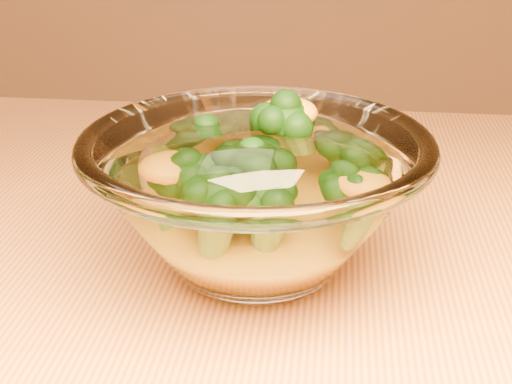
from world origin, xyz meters
The scene contains 4 objects.
table centered at (0.00, 0.00, 0.65)m, with size 1.20×0.80×0.75m.
glass_bowl centered at (0.10, 0.01, 0.81)m, with size 0.25×0.25×0.11m.
cheese_sauce centered at (0.10, 0.01, 0.78)m, with size 0.13×0.13×0.04m, color orange.
broccoli_heap centered at (0.10, 0.02, 0.82)m, with size 0.16×0.16×0.09m.
Camera 1 is at (0.16, -0.45, 1.02)m, focal length 50.00 mm.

